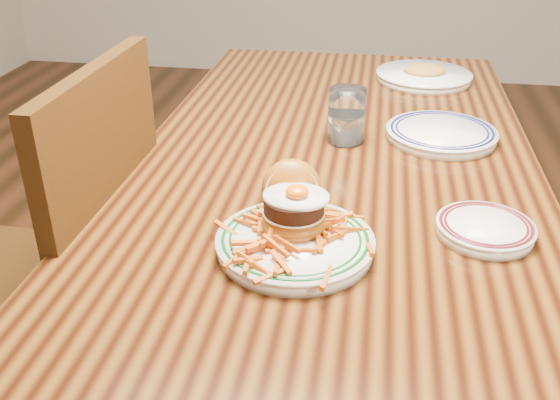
% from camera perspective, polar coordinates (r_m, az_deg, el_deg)
% --- Properties ---
extents(table, '(0.85, 1.60, 0.75)m').
position_cam_1_polar(table, '(1.40, 4.95, 1.04)').
color(table, black).
rests_on(table, floor).
extents(chair_left, '(0.47, 0.47, 0.99)m').
position_cam_1_polar(chair_left, '(1.40, -19.25, -6.76)').
color(chair_left, '#3A210C').
rests_on(chair_left, floor).
extents(main_plate, '(0.26, 0.27, 0.12)m').
position_cam_1_polar(main_plate, '(1.01, 1.33, -2.60)').
color(main_plate, white).
rests_on(main_plate, table).
extents(side_plate, '(0.16, 0.17, 0.02)m').
position_cam_1_polar(side_plate, '(1.10, 18.26, -2.45)').
color(side_plate, white).
rests_on(side_plate, table).
extents(rear_plate, '(0.25, 0.25, 0.03)m').
position_cam_1_polar(rear_plate, '(1.46, 14.54, 5.94)').
color(rear_plate, white).
rests_on(rear_plate, table).
extents(water_glass, '(0.08, 0.08, 0.12)m').
position_cam_1_polar(water_glass, '(1.40, 6.09, 7.39)').
color(water_glass, white).
rests_on(water_glass, table).
extents(far_plate, '(0.27, 0.27, 0.05)m').
position_cam_1_polar(far_plate, '(1.87, 13.01, 11.03)').
color(far_plate, white).
rests_on(far_plate, table).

